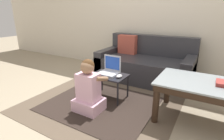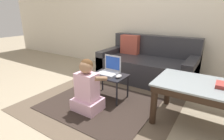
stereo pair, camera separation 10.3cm
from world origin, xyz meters
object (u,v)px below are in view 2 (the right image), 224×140
(coffee_table, at_px, (207,91))
(laptop, at_px, (109,71))
(laptop_desk, at_px, (109,78))
(person_seated, at_px, (87,89))
(couch, at_px, (147,65))
(computer_mouse, at_px, (119,76))

(coffee_table, xyz_separation_m, laptop, (-1.24, 0.03, -0.01))
(coffee_table, height_order, laptop_desk, coffee_table)
(person_seated, bearing_deg, laptop, 89.46)
(couch, distance_m, laptop, 0.99)
(couch, xyz_separation_m, person_seated, (-0.19, -1.44, 0.02))
(computer_mouse, height_order, person_seated, person_seated)
(laptop_desk, bearing_deg, person_seated, -94.42)
(coffee_table, bearing_deg, laptop_desk, -179.00)
(laptop, distance_m, person_seated, 0.49)
(laptop, bearing_deg, computer_mouse, -20.40)
(coffee_table, bearing_deg, person_seated, -160.42)
(computer_mouse, bearing_deg, coffee_table, 2.31)
(couch, distance_m, person_seated, 1.46)
(coffee_table, xyz_separation_m, computer_mouse, (-1.04, -0.04, -0.03))
(person_seated, bearing_deg, laptop_desk, 85.58)
(computer_mouse, distance_m, person_seated, 0.46)
(couch, xyz_separation_m, coffee_table, (1.05, -1.00, 0.14))
(couch, height_order, laptop_desk, couch)
(laptop_desk, height_order, computer_mouse, computer_mouse)
(coffee_table, relative_size, laptop_desk, 2.09)
(laptop, relative_size, computer_mouse, 2.46)
(laptop_desk, bearing_deg, couch, 81.22)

